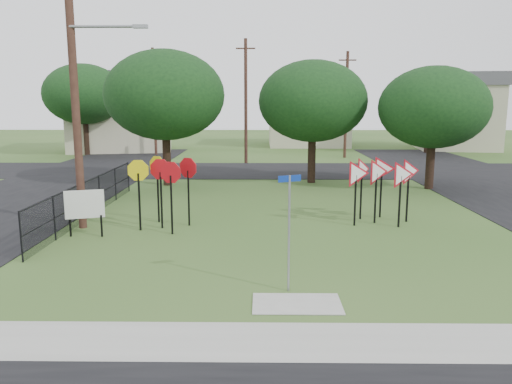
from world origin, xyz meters
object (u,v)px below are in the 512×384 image
street_name_sign (289,225)px  yield_sign_cluster (381,175)px  info_board (85,206)px  stop_sign_cluster (163,177)px

street_name_sign → yield_sign_cluster: 8.03m
yield_sign_cluster → info_board: size_ratio=1.92×
yield_sign_cluster → info_board: bearing=-168.0°
street_name_sign → stop_sign_cluster: bearing=124.4°
stop_sign_cluster → yield_sign_cluster: size_ratio=0.83×
street_name_sign → info_board: bearing=143.6°
stop_sign_cluster → info_board: (-2.43, -1.24, -0.82)m
street_name_sign → info_board: street_name_sign is taller
stop_sign_cluster → info_board: 2.84m
stop_sign_cluster → info_board: size_ratio=1.59×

